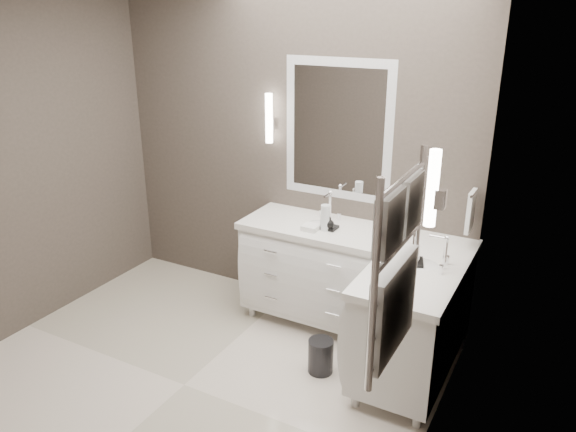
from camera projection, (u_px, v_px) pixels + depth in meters
The scene contains 18 objects.
floor at pixel (184, 385), 3.88m from camera, with size 3.20×3.00×0.01m, color silver.
wall_back at pixel (288, 148), 4.64m from camera, with size 3.20×0.01×2.70m, color #483F39.
wall_right at pixel (432, 253), 2.69m from camera, with size 0.01×3.00×2.70m, color #483F39.
vanity_back at pixel (320, 267), 4.51m from camera, with size 1.24×0.59×0.97m.
vanity_right at pixel (415, 312), 3.86m from camera, with size 0.59×1.24×0.97m.
mirror_back at pixel (338, 130), 4.35m from camera, with size 0.90×0.02×1.10m.
mirror_right at pixel (469, 171), 3.28m from camera, with size 0.02×0.90×1.10m.
sconce_back at pixel (269, 119), 4.55m from camera, with size 0.06×0.06×0.40m.
sconce_right at pixel (432, 190), 2.82m from camera, with size 0.06×0.06×0.40m.
towel_bar_corner at pixel (471, 211), 3.92m from camera, with size 0.03×0.22×0.30m.
towel_ladder at pixel (395, 276), 2.37m from camera, with size 0.06×0.58×0.90m.
waste_bin at pixel (321, 356), 3.98m from camera, with size 0.18×0.18×0.25m, color black.
amenity_tray_back at pixel (328, 227), 4.31m from camera, with size 0.15×0.11×0.02m, color black.
amenity_tray_right at pixel (414, 262), 3.73m from camera, with size 0.12×0.16×0.02m, color black.
water_bottle at pixel (325, 218), 4.25m from camera, with size 0.07×0.07×0.20m, color silver.
soap_bottle_a at pixel (325, 216), 4.32m from camera, with size 0.06×0.06×0.13m, color white.
soap_bottle_b at pixel (330, 222), 4.26m from camera, with size 0.07×0.07×0.09m, color black.
soap_bottle_c at pixel (415, 249), 3.69m from camera, with size 0.07×0.07×0.17m, color white.
Camera 1 is at (2.17, -2.48, 2.47)m, focal length 35.00 mm.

